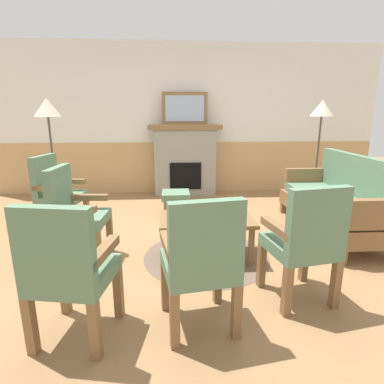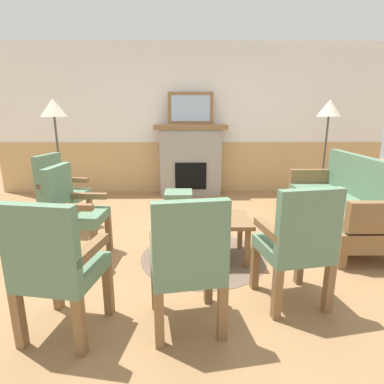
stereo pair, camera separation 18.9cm
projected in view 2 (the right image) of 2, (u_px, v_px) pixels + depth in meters
The scene contains 16 objects.
ground_plane at pixel (192, 246), 3.56m from camera, with size 14.00×14.00×0.00m, color #997047.
wall_back at pixel (191, 122), 5.75m from camera, with size 7.20×0.14×2.70m.
fireplace at pixel (191, 159), 5.67m from camera, with size 1.30×0.44×1.28m.
framed_picture at pixel (191, 108), 5.44m from camera, with size 0.80×0.04×0.56m.
couch at pixel (340, 205), 3.77m from camera, with size 0.70×1.80×0.98m.
coffee_table at pixel (204, 223), 3.19m from camera, with size 0.96×0.56×0.44m.
round_rug at pixel (203, 257), 3.28m from camera, with size 1.32×1.32×0.01m, color brown.
book_on_table at pixel (199, 213), 3.27m from camera, with size 0.18×0.13×0.03m, color navy.
footstool at pixel (178, 197), 4.56m from camera, with size 0.40×0.40×0.36m.
armchair_near_fireplace at pixel (73, 209), 3.15m from camera, with size 0.51×0.51×0.98m.
armchair_by_window_left at pixel (59, 189), 3.95m from camera, with size 0.56×0.56×0.98m.
armchair_front_left at pixel (188, 259), 2.07m from camera, with size 0.55×0.55×0.98m.
armchair_front_center at pixel (297, 241), 2.35m from camera, with size 0.56×0.56×0.98m.
armchair_corner_left at pixel (56, 264), 1.99m from camera, with size 0.56×0.56×0.98m.
floor_lamp_by_couch at pixel (329, 115), 4.72m from camera, with size 0.36×0.36×1.68m.
floor_lamp_by_chairs at pixel (54, 115), 4.35m from camera, with size 0.36×0.36×1.68m.
Camera 2 is at (-0.04, -3.29, 1.49)m, focal length 28.92 mm.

